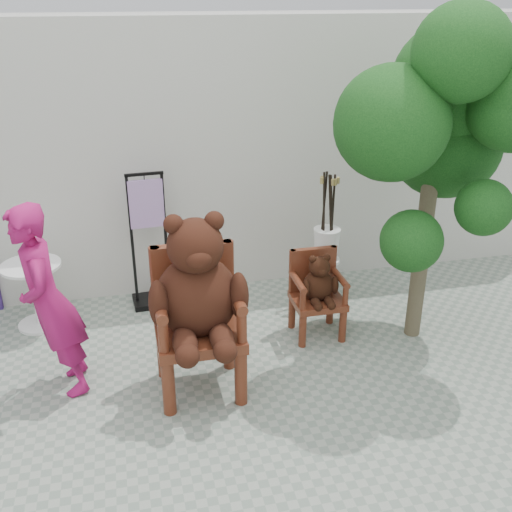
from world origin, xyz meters
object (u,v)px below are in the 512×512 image
Objects in this scene: chair_big at (197,296)px; chair_small at (317,286)px; display_stand at (150,255)px; stool_bucket at (326,243)px; cafe_table at (34,288)px; tree at (448,116)px; person at (49,302)px.

chair_big is 1.85× the size of chair_small.
display_stand reaches higher than stool_bucket.
tree reaches higher than cafe_table.
chair_big is 2.67m from tree.
cafe_table is at bearing 164.11° from chair_small.
display_stand is 3.34m from tree.
tree reaches higher than chair_small.
person is (-2.48, -0.39, 0.33)m from chair_small.
person is 2.45× the size of cafe_table.
chair_big is 1.73m from display_stand.
person is at bearing -178.31° from tree.
tree is at bearing -15.53° from chair_small.
person is at bearing -157.76° from stool_bucket.
stool_bucket is 2.02m from tree.
chair_small is 2.00m from tree.
chair_big is 0.52× the size of tree.
cafe_table is 1.23m from display_stand.
cafe_table is 0.22× the size of tree.
person reaches higher than stool_bucket.
display_stand is at bearing 147.23° from chair_small.
chair_big is 2.34× the size of cafe_table.
person is 1.14× the size of display_stand.
cafe_table is at bearing -173.39° from person.
tree is (3.80, -1.08, 1.79)m from cafe_table.
person reaches higher than cafe_table.
stool_bucket is (2.84, 1.16, -0.22)m from person.
chair_small reaches higher than cafe_table.
person is 1.19× the size of stool_bucket.
stool_bucket is at bearing 65.23° from chair_small.
chair_big reaches higher than cafe_table.
cafe_table is (-1.50, 1.45, -0.48)m from chair_big.
stool_bucket reaches higher than chair_small.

